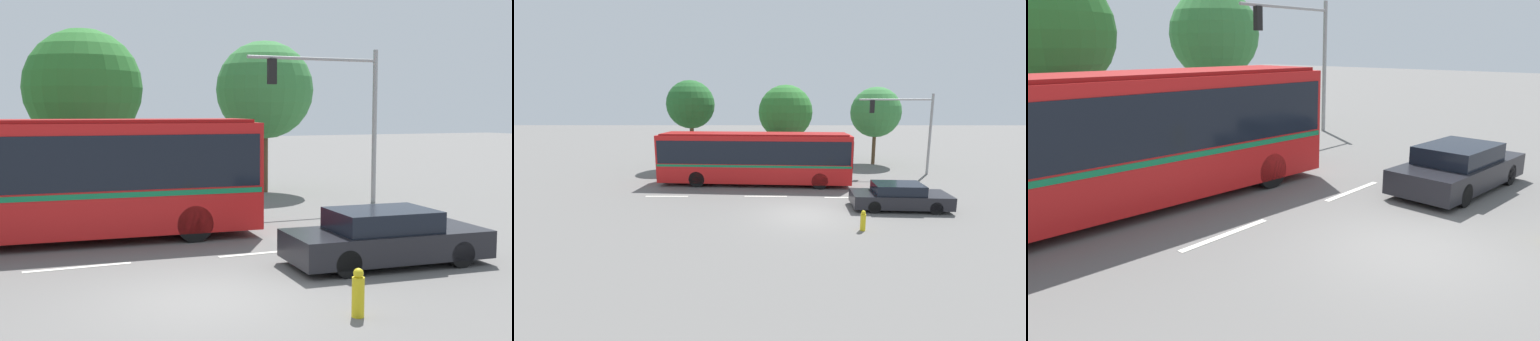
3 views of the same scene
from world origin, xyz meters
The scene contains 12 objects.
ground_plane centered at (0.00, 0.00, 0.00)m, with size 140.00×140.00×0.00m, color slate.
city_bus centered at (-2.63, 6.46, 1.89)m, with size 12.28×3.29×3.32m.
sedan_foreground centered at (4.78, 1.05, 0.61)m, with size 4.79×2.16×1.28m.
traffic_light_pole centered at (8.57, 9.72, 3.89)m, with size 5.34×0.24×5.86m.
flowering_hedge centered at (0.12, 11.45, 0.72)m, with size 6.23×1.27×1.46m.
street_tree_left centered at (-7.98, 12.43, 5.06)m, with size 3.80×3.80×6.98m.
street_tree_centre centered at (-0.36, 14.24, 4.43)m, with size 4.58×4.58×6.72m.
street_tree_right centered at (7.25, 14.16, 4.43)m, with size 4.21×4.21×6.54m.
fire_hydrant centered at (2.22, -2.01, 0.41)m, with size 0.22×0.22×0.86m.
lane_stripe_near centered at (-7.46, 3.30, 0.01)m, with size 2.40×0.16×0.01m, color silver.
lane_stripe_mid centered at (2.62, 3.11, 0.01)m, with size 2.40×0.16×0.01m, color silver.
lane_stripe_far centered at (-1.87, 3.34, 0.01)m, with size 2.40×0.16×0.01m, color silver.
Camera 2 is at (-1.53, -15.65, 5.13)m, focal length 24.41 mm.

